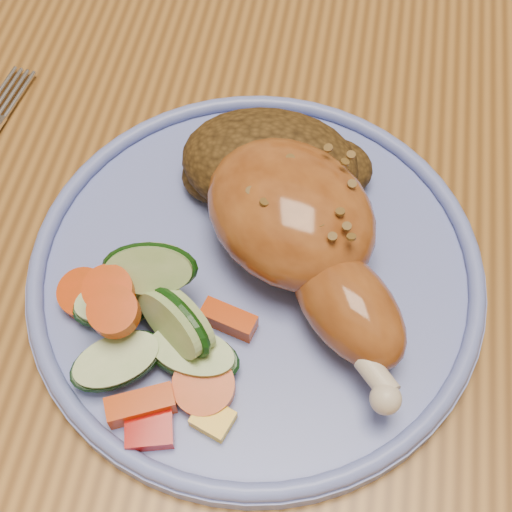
# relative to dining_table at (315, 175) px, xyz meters

# --- Properties ---
(ground) EXTENTS (4.00, 4.00, 0.00)m
(ground) POSITION_rel_dining_table_xyz_m (0.00, 0.00, -0.67)
(ground) COLOR brown
(ground) RESTS_ON ground
(dining_table) EXTENTS (0.90, 1.40, 0.75)m
(dining_table) POSITION_rel_dining_table_xyz_m (0.00, 0.00, 0.00)
(dining_table) COLOR #925F27
(dining_table) RESTS_ON ground
(plate) EXTENTS (0.27, 0.27, 0.01)m
(plate) POSITION_rel_dining_table_xyz_m (-0.02, -0.15, 0.09)
(plate) COLOR #6576C8
(plate) RESTS_ON dining_table
(plate_rim) EXTENTS (0.27, 0.27, 0.01)m
(plate_rim) POSITION_rel_dining_table_xyz_m (-0.02, -0.15, 0.10)
(plate_rim) COLOR #6576C8
(plate_rim) RESTS_ON plate
(chicken_leg) EXTENTS (0.15, 0.18, 0.06)m
(chicken_leg) POSITION_rel_dining_table_xyz_m (0.00, -0.14, 0.12)
(chicken_leg) COLOR #9B5220
(chicken_leg) RESTS_ON plate
(rice_pilaf) EXTENTS (0.12, 0.08, 0.05)m
(rice_pilaf) POSITION_rel_dining_table_xyz_m (-0.02, -0.08, 0.11)
(rice_pilaf) COLOR #442E11
(rice_pilaf) RESTS_ON plate
(vegetable_pile) EXTENTS (0.12, 0.12, 0.06)m
(vegetable_pile) POSITION_rel_dining_table_xyz_m (-0.07, -0.20, 0.11)
(vegetable_pile) COLOR #A50A05
(vegetable_pile) RESTS_ON plate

